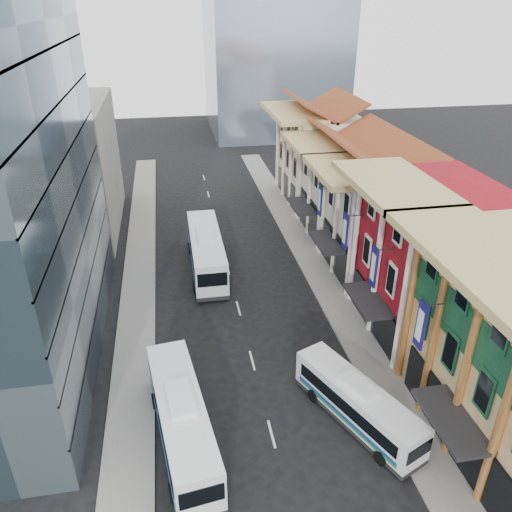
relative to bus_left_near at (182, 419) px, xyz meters
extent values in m
cube|color=slate|center=(13.79, 13.62, -1.72)|extent=(3.00, 90.00, 0.15)
cube|color=slate|center=(-3.21, 13.62, -1.72)|extent=(3.00, 90.00, 0.15)
cube|color=maroon|center=(19.29, 8.62, 4.20)|extent=(8.00, 10.00, 12.00)
cube|color=beige|center=(19.29, 18.12, 3.20)|extent=(8.00, 9.00, 10.00)
cube|color=beige|center=(19.29, 27.12, 3.20)|extent=(8.00, 9.00, 10.00)
cube|color=beige|center=(19.29, 37.62, 3.70)|extent=(8.00, 12.00, 11.00)
cube|color=gray|center=(-10.71, 33.62, 5.20)|extent=(10.00, 18.00, 14.00)
camera|label=1|loc=(0.51, -21.75, 21.88)|focal=35.00mm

